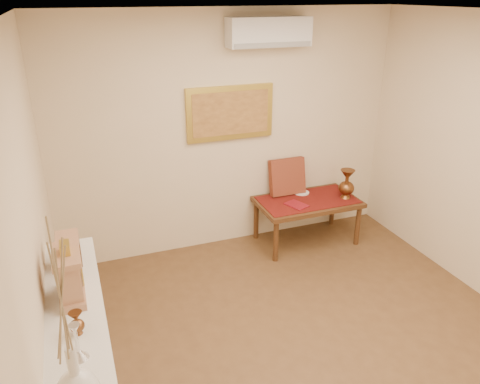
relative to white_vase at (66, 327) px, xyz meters
name	(u,v)px	position (x,y,z in m)	size (l,w,h in m)	color
floor	(320,362)	(1.82, 0.85, -1.54)	(4.50, 4.50, 0.00)	brown
ceiling	(351,16)	(1.82, 0.85, 1.16)	(4.50, 4.50, 0.00)	white
wall_back	(230,134)	(1.82, 3.10, -0.19)	(4.00, 0.02, 2.70)	beige
wall_left	(34,270)	(-0.18, 0.85, -0.19)	(0.02, 4.50, 2.70)	beige
white_vase	(66,327)	(0.00, 0.00, 0.00)	(0.21, 0.21, 1.11)	white
candlestick	(77,341)	(0.01, 0.45, -0.44)	(0.11, 0.11, 0.23)	silver
brass_urn_small	(76,320)	(0.01, 0.66, -0.46)	(0.09, 0.09, 0.20)	brown
table_cloth	(308,200)	(2.67, 2.73, -0.98)	(1.14, 0.59, 0.01)	#621410
brass_urn_tall	(347,181)	(3.12, 2.62, -0.76)	(0.19, 0.19, 0.43)	brown
plate	(301,192)	(2.69, 2.93, -0.97)	(0.19, 0.19, 0.01)	white
menu	(296,205)	(2.47, 2.62, -0.97)	(0.18, 0.25, 0.01)	maroon
cushion	(287,177)	(2.52, 2.99, -0.76)	(0.44, 0.10, 0.44)	#5B1217
display_ledge	(84,375)	(0.00, 0.85, -1.04)	(0.37, 2.02, 0.98)	silver
mantel_clock	(70,275)	(0.00, 1.04, -0.38)	(0.17, 0.36, 0.41)	tan
wooden_chest	(69,250)	(0.00, 1.47, -0.43)	(0.16, 0.21, 0.24)	tan
low_table	(307,205)	(2.67, 2.73, -1.05)	(1.20, 0.70, 0.55)	#4D2D17
painting	(230,113)	(1.82, 3.07, 0.06)	(1.00, 0.06, 0.60)	gold
ac_unit	(269,32)	(2.22, 2.96, 0.91)	(0.90, 0.25, 0.30)	silver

